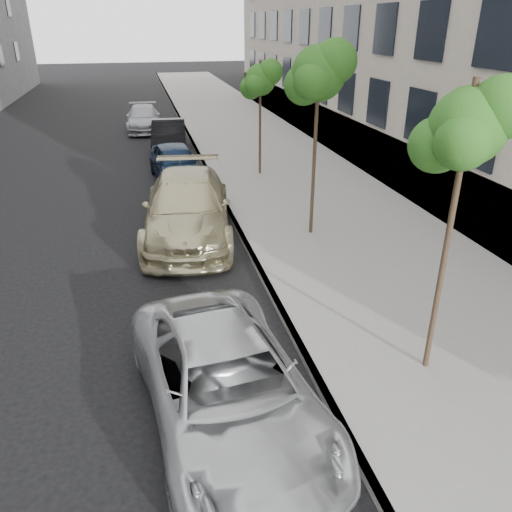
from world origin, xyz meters
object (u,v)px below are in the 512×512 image
object	(u,v)px
tree_far	(261,80)
suv	(187,207)
sedan_rear	(144,118)
sedan_blue	(175,163)
minivan	(227,386)
tree_near	(469,128)
sedan_black	(169,136)
tree_mid	(320,73)

from	to	relation	value
tree_far	suv	distance (m)	7.20
tree_far	sedan_rear	size ratio (longest dim) A/B	0.93
sedan_rear	sedan_blue	bearing A→B (deg)	-83.77
minivan	sedan_rear	size ratio (longest dim) A/B	1.10
tree_near	sedan_black	bearing A→B (deg)	100.37
tree_far	sedan_black	bearing A→B (deg)	122.68
tree_mid	sedan_blue	world-z (taller)	tree_mid
tree_near	sedan_blue	distance (m)	14.12
minivan	suv	distance (m)	7.89
tree_far	minivan	size ratio (longest dim) A/B	0.85
suv	minivan	bearing A→B (deg)	-84.34
tree_mid	suv	bearing A→B (deg)	165.16
tree_mid	sedan_blue	size ratio (longest dim) A/B	1.25
sedan_rear	tree_mid	bearing A→B (deg)	-74.71
tree_near	minivan	world-z (taller)	tree_near
tree_mid	sedan_blue	distance (m)	8.46
tree_far	suv	bearing A→B (deg)	-122.53
tree_far	sedan_blue	distance (m)	4.60
tree_far	minivan	distance (m)	14.29
suv	sedan_black	size ratio (longest dim) A/B	1.34
tree_near	tree_mid	bearing A→B (deg)	90.00
minivan	sedan_rear	world-z (taller)	minivan
suv	sedan_blue	xyz separation A→B (m)	(0.11, 5.76, -0.16)
tree_far	minivan	bearing A→B (deg)	-105.62
tree_mid	sedan_black	xyz separation A→B (m)	(-3.33, 11.69, -3.84)
minivan	sedan_black	world-z (taller)	sedan_black
tree_far	sedan_blue	size ratio (longest dim) A/B	1.04
sedan_black	tree_near	bearing A→B (deg)	-75.28
minivan	tree_mid	bearing A→B (deg)	54.89
sedan_blue	sedan_black	size ratio (longest dim) A/B	0.94
tree_near	tree_far	xyz separation A→B (m)	(0.00, 13.00, -0.62)
tree_near	sedan_black	size ratio (longest dim) A/B	1.11
minivan	sedan_blue	xyz separation A→B (m)	(0.33, 13.64, -0.00)
tree_near	suv	distance (m)	8.96
sedan_black	sedan_blue	bearing A→B (deg)	-86.86
tree_far	sedan_black	distance (m)	6.87
sedan_black	tree_far	bearing A→B (deg)	-52.96
tree_mid	tree_far	bearing A→B (deg)	90.00
sedan_black	sedan_rear	world-z (taller)	sedan_black
sedan_blue	minivan	bearing A→B (deg)	-96.91
tree_near	minivan	size ratio (longest dim) A/B	0.96
tree_near	suv	bearing A→B (deg)	115.48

